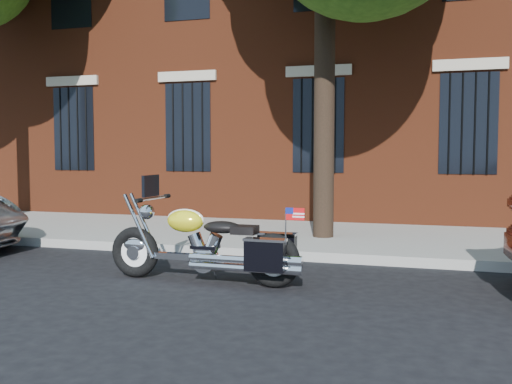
% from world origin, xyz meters
% --- Properties ---
extents(ground, '(120.00, 120.00, 0.00)m').
position_xyz_m(ground, '(0.00, 0.00, 0.00)').
color(ground, black).
rests_on(ground, ground).
extents(curb, '(40.00, 0.16, 0.15)m').
position_xyz_m(curb, '(0.00, 1.38, 0.07)').
color(curb, gray).
rests_on(curb, ground).
extents(sidewalk, '(40.00, 3.60, 0.15)m').
position_xyz_m(sidewalk, '(0.00, 3.26, 0.07)').
color(sidewalk, gray).
rests_on(sidewalk, ground).
extents(building, '(26.00, 10.08, 12.00)m').
position_xyz_m(building, '(0.00, 10.06, 6.00)').
color(building, maroon).
rests_on(building, ground).
extents(motorcycle, '(2.65, 0.77, 1.34)m').
position_xyz_m(motorcycle, '(-0.32, -0.42, 0.45)').
color(motorcycle, black).
rests_on(motorcycle, ground).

